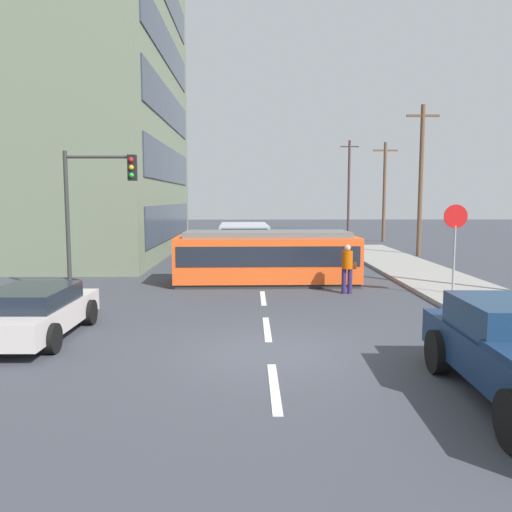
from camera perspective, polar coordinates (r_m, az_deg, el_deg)
name	(u,v)px	position (r m, az deg, el deg)	size (l,w,h in m)	color
ground_plane	(261,279)	(20.80, 0.52, -2.55)	(120.00, 120.00, 0.00)	#3B3E47
sidewalk_curb_right	(472,296)	(18.32, 22.62, -4.03)	(3.20, 36.00, 0.14)	gray
lane_stripe_0	(274,387)	(9.14, 2.03, -14.18)	(0.16, 2.40, 0.01)	silver
lane_stripe_1	(267,329)	(12.96, 1.21, -7.98)	(0.16, 2.40, 0.01)	silver
lane_stripe_2	(263,298)	(16.86, 0.78, -4.63)	(0.16, 2.40, 0.01)	silver
lane_stripe_3	(259,264)	(25.65, 0.30, -0.86)	(0.16, 2.40, 0.01)	silver
lane_stripe_4	(257,251)	(31.61, 0.13, 0.50)	(0.16, 2.40, 0.01)	silver
corner_building	(8,53)	(33.66, -25.57, 19.45)	(17.65, 17.20, 22.40)	slate
streetcar_tram	(267,257)	(19.58, 1.17, -0.07)	(6.86, 2.68, 1.99)	#F7551E
city_bus	(244,239)	(27.88, -1.33, 1.89)	(2.66, 5.56, 1.84)	#ADB4BB
pedestrian_crossing	(347,266)	(17.81, 10.00, -1.08)	(0.51, 0.36, 1.67)	#2F2353
parked_sedan_near	(34,312)	(13.03, -23.17, -5.63)	(1.97, 4.16, 1.19)	beige
stop_sign	(455,230)	(17.89, 21.02, 2.66)	(0.76, 0.07, 2.88)	gray
traffic_light_mast	(95,195)	(18.02, -17.23, 6.42)	(2.40, 0.33, 4.76)	#333333
utility_pole_mid	(421,178)	(30.37, 17.64, 8.15)	(1.80, 0.24, 8.31)	brown
utility_pole_far	(384,190)	(39.99, 13.91, 7.05)	(1.80, 0.24, 7.35)	brown
utility_pole_distant	(349,184)	(52.34, 10.16, 7.76)	(1.80, 0.24, 8.87)	#4D3433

